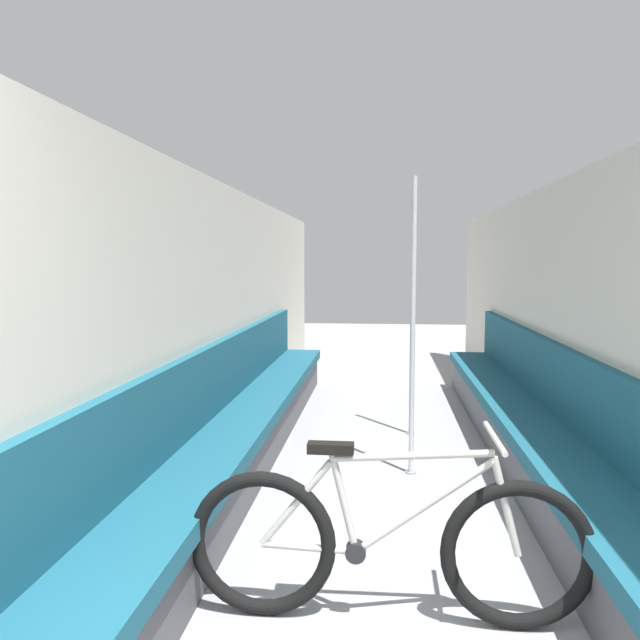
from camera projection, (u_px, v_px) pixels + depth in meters
wall_left at (207, 324)px, 4.73m from camera, size 0.10×11.06×2.20m
wall_right at (576, 327)px, 4.46m from camera, size 0.10×11.06×2.20m
bench_seat_row_left at (237, 433)px, 4.63m from camera, size 0.49×6.81×0.96m
bench_seat_row_right at (541, 441)px, 4.41m from camera, size 0.49×6.81×0.96m
bicycle at (387, 545)px, 2.70m from camera, size 1.76×0.46×0.85m
grab_pole_near at (413, 332)px, 4.54m from camera, size 0.08×0.08×2.18m
grab_pole_far at (412, 318)px, 5.60m from camera, size 0.08×0.08×2.18m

